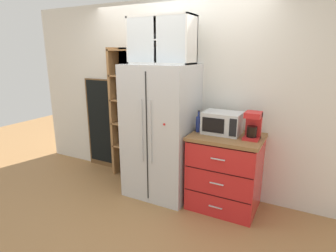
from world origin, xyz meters
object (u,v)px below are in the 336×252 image
Objects in this scene: microwave at (222,123)px; coffee_maker at (253,125)px; bottle_cobalt at (199,122)px; mug_navy at (228,131)px; mug_sage at (229,130)px; chalkboard_menu at (102,124)px; refrigerator at (161,131)px.

coffee_maker reaches higher than microwave.
microwave is 0.28m from bottle_cobalt.
bottle_cobalt reaches higher than mug_navy.
microwave is 1.66× the size of bottle_cobalt.
mug_sage is 0.08× the size of chalkboard_menu.
refrigerator reaches higher than mug_sage.
refrigerator reaches higher than microwave.
mug_sage is at bearing 90.02° from mug_navy.
refrigerator reaches higher than bottle_cobalt.
microwave is 3.64× the size of mug_navy.
microwave is 1.42× the size of coffee_maker.
coffee_maker is at bearing -6.61° from chalkboard_menu.
bottle_cobalt is 0.18× the size of chalkboard_menu.
coffee_maker is at bearing 2.30° from refrigerator.
mug_sage is at bearing 13.23° from bottle_cobalt.
microwave is (0.78, 0.09, 0.19)m from refrigerator.
coffee_maker reaches higher than bottle_cobalt.
mug_sage is (0.87, 0.11, 0.11)m from refrigerator.
mug_navy is at bearing 9.24° from bottle_cobalt.
mug_navy is 2.18m from chalkboard_menu.
mug_navy is at bearing 173.10° from coffee_maker.
coffee_maker is 0.21× the size of chalkboard_menu.
refrigerator is 1.18× the size of chalkboard_menu.
mug_navy is at bearing -89.98° from mug_sage.
refrigerator is 0.88m from mug_navy.
mug_sage is 2.18m from chalkboard_menu.
bottle_cobalt is at bearing -177.84° from coffee_maker.
mug_navy is (-0.28, 0.03, -0.11)m from coffee_maker.
refrigerator is 6.50× the size of bottle_cobalt.
mug_sage is (0.08, 0.02, -0.08)m from microwave.
mug_sage is 0.44× the size of bottle_cobalt.
coffee_maker is 0.64m from bottle_cobalt.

